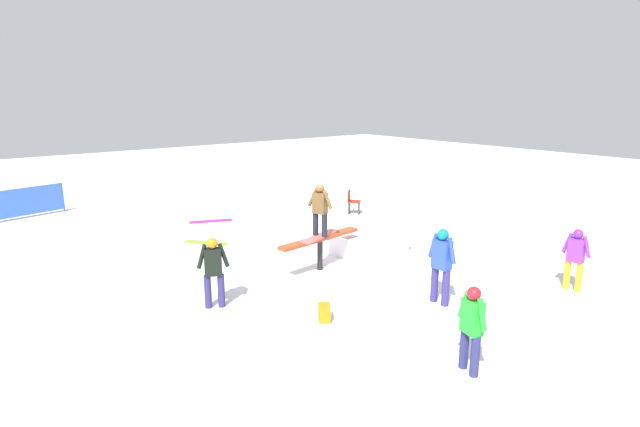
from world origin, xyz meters
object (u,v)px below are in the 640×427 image
object	(u,v)px
loose_snowboard_magenta	(211,221)
main_rider_on_rail	(320,211)
bystander_green	(472,325)
rail_feature	(320,242)
folding_chair	(353,203)
loose_snowboard_lime	(206,243)
bystander_purple	(575,256)
backpack_on_snow	(324,313)
bystander_black	(213,269)
bystander_blue	(441,262)

from	to	relation	value
loose_snowboard_magenta	main_rider_on_rail	bearing A→B (deg)	111.93
bystander_green	loose_snowboard_magenta	distance (m)	11.44
rail_feature	folding_chair	world-z (taller)	folding_chair
rail_feature	loose_snowboard_lime	xyz separation A→B (m)	(1.26, -3.89, -0.72)
bystander_purple	loose_snowboard_magenta	size ratio (longest dim) A/B	0.98
main_rider_on_rail	backpack_on_snow	xyz separation A→B (m)	(1.74, 2.34, -1.35)
rail_feature	bystander_purple	bearing A→B (deg)	121.50
rail_feature	loose_snowboard_lime	world-z (taller)	rail_feature
bystander_green	folding_chair	xyz separation A→B (m)	(-5.75, -9.17, -0.40)
main_rider_on_rail	bystander_green	world-z (taller)	main_rider_on_rail
bystander_black	loose_snowboard_lime	bearing A→B (deg)	-86.01
bystander_green	backpack_on_snow	size ratio (longest dim) A/B	4.27
bystander_black	bystander_blue	bearing A→B (deg)	171.39
bystander_purple	backpack_on_snow	bearing A→B (deg)	62.09
bystander_blue	folding_chair	bearing A→B (deg)	-29.35
main_rider_on_rail	folding_chair	bearing A→B (deg)	-157.93
bystander_purple	rail_feature	bearing A→B (deg)	33.22
bystander_green	bystander_purple	size ratio (longest dim) A/B	1.01
bystander_blue	bystander_black	distance (m)	4.74
main_rider_on_rail	bystander_blue	bearing A→B (deg)	84.18
main_rider_on_rail	bystander_blue	size ratio (longest dim) A/B	0.88
main_rider_on_rail	loose_snowboard_magenta	size ratio (longest dim) A/B	0.98
bystander_green	bystander_purple	xyz separation A→B (m)	(-4.72, -0.60, -0.01)
bystander_blue	backpack_on_snow	world-z (taller)	bystander_blue
main_rider_on_rail	bystander_black	world-z (taller)	main_rider_on_rail
main_rider_on_rail	bystander_purple	distance (m)	5.92
main_rider_on_rail	bystander_green	bearing A→B (deg)	60.10
main_rider_on_rail	bystander_green	distance (m)	5.36
folding_chair	rail_feature	bearing A→B (deg)	-179.01
main_rider_on_rail	backpack_on_snow	world-z (taller)	main_rider_on_rail
rail_feature	bystander_blue	distance (m)	3.29
bystander_green	bystander_black	distance (m)	5.21
rail_feature	bystander_blue	world-z (taller)	bystander_blue
loose_snowboard_lime	backpack_on_snow	world-z (taller)	backpack_on_snow
rail_feature	loose_snowboard_magenta	bearing A→B (deg)	-97.09
main_rider_on_rail	loose_snowboard_magenta	world-z (taller)	main_rider_on_rail
backpack_on_snow	bystander_purple	bearing A→B (deg)	-79.16
bystander_purple	bystander_black	bearing A→B (deg)	53.13
main_rider_on_rail	bystander_blue	xyz separation A→B (m)	(-0.70, 3.20, -0.60)
rail_feature	main_rider_on_rail	xyz separation A→B (m)	(0.00, 0.00, 0.79)
bystander_blue	backpack_on_snow	bearing A→B (deg)	70.30
main_rider_on_rail	loose_snowboard_lime	size ratio (longest dim) A/B	1.06
rail_feature	main_rider_on_rail	size ratio (longest dim) A/B	1.80
bystander_black	folding_chair	size ratio (longest dim) A/B	1.71
main_rider_on_rail	loose_snowboard_magenta	bearing A→B (deg)	-108.41
loose_snowboard_magenta	loose_snowboard_lime	bearing A→B (deg)	82.64
main_rider_on_rail	bystander_black	size ratio (longest dim) A/B	0.95
loose_snowboard_lime	loose_snowboard_magenta	distance (m)	2.60
bystander_black	folding_chair	bearing A→B (deg)	-123.28
bystander_blue	bystander_green	bearing A→B (deg)	138.01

